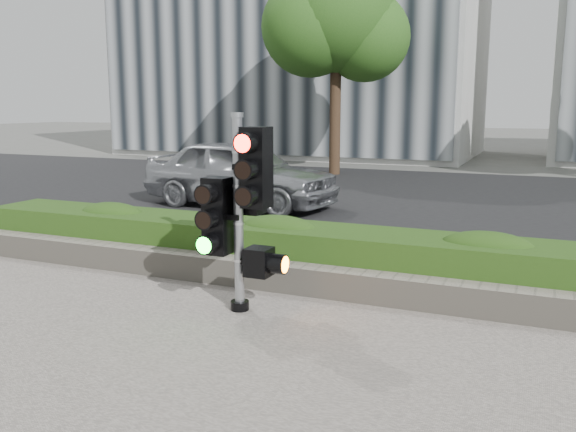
{
  "coord_description": "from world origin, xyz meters",
  "views": [
    {
      "loc": [
        2.1,
        -4.81,
        2.31
      ],
      "look_at": [
        -0.22,
        0.6,
        1.23
      ],
      "focal_mm": 38.0,
      "sensor_mm": 36.0,
      "label": 1
    }
  ],
  "objects": [
    {
      "name": "hedge",
      "position": [
        0.0,
        2.55,
        0.37
      ],
      "size": [
        12.0,
        1.0,
        0.68
      ],
      "primitive_type": "cube",
      "color": "#437524",
      "rests_on": "sidewalk"
    },
    {
      "name": "road",
      "position": [
        0.0,
        10.0,
        0.01
      ],
      "size": [
        60.0,
        13.0,
        0.02
      ],
      "primitive_type": "cube",
      "color": "black",
      "rests_on": "ground"
    },
    {
      "name": "tree_left",
      "position": [
        -4.52,
        14.56,
        5.04
      ],
      "size": [
        4.61,
        4.03,
        7.34
      ],
      "color": "black",
      "rests_on": "ground"
    },
    {
      "name": "car_silver",
      "position": [
        -4.33,
        7.4,
        0.79
      ],
      "size": [
        4.68,
        2.25,
        1.54
      ],
      "primitive_type": "imported",
      "rotation": [
        0.0,
        0.0,
        1.47
      ],
      "color": "#A1A3A8",
      "rests_on": "road"
    },
    {
      "name": "stone_wall",
      "position": [
        0.0,
        1.9,
        0.2
      ],
      "size": [
        12.0,
        0.32,
        0.34
      ],
      "primitive_type": "cube",
      "color": "gray",
      "rests_on": "sidewalk"
    },
    {
      "name": "ground",
      "position": [
        0.0,
        0.0,
        0.0
      ],
      "size": [
        120.0,
        120.0,
        0.0
      ],
      "primitive_type": "plane",
      "color": "#51514C",
      "rests_on": "ground"
    },
    {
      "name": "curb",
      "position": [
        0.0,
        3.15,
        0.06
      ],
      "size": [
        60.0,
        0.25,
        0.12
      ],
      "primitive_type": "cube",
      "color": "gray",
      "rests_on": "ground"
    },
    {
      "name": "traffic_signal",
      "position": [
        -0.96,
        1.05,
        1.25
      ],
      "size": [
        0.76,
        0.55,
        2.2
      ],
      "rotation": [
        0.0,
        0.0,
        -0.01
      ],
      "color": "black",
      "rests_on": "sidewalk"
    }
  ]
}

